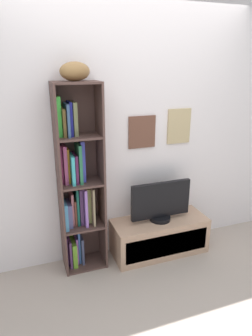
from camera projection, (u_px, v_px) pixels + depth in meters
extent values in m
cube|color=#AE9C90|center=(177.00, 322.00, 2.42)|extent=(5.20, 5.20, 0.04)
cube|color=white|center=(129.00, 133.00, 2.99)|extent=(4.80, 0.06, 2.60)
cube|color=brown|center=(142.00, 132.00, 3.00)|extent=(0.28, 0.02, 0.32)
cube|color=#97A3A6|center=(142.00, 132.00, 2.99)|extent=(0.23, 0.01, 0.27)
cube|color=tan|center=(179.00, 126.00, 3.12)|extent=(0.26, 0.02, 0.36)
cube|color=gray|center=(179.00, 126.00, 3.12)|extent=(0.21, 0.01, 0.31)
cube|color=#4F3630|center=(60.00, 185.00, 2.73)|extent=(0.02, 0.29, 1.81)
cube|color=#4F3630|center=(101.00, 179.00, 2.86)|extent=(0.02, 0.29, 1.81)
cube|color=#4F3630|center=(78.00, 177.00, 2.92)|extent=(0.41, 0.01, 1.81)
cube|color=#4F3630|center=(85.00, 263.00, 3.09)|extent=(0.37, 0.28, 0.02)
cube|color=#4F3630|center=(83.00, 225.00, 2.94)|extent=(0.37, 0.28, 0.02)
cube|color=#4F3630|center=(81.00, 183.00, 2.80)|extent=(0.37, 0.28, 0.02)
cube|color=#4F3630|center=(78.00, 137.00, 2.66)|extent=(0.37, 0.28, 0.02)
cube|color=#4F3630|center=(76.00, 82.00, 2.51)|extent=(0.37, 0.28, 0.02)
cube|color=#633074|center=(67.00, 249.00, 3.03)|extent=(0.02, 0.15, 0.31)
cube|color=#5E376A|center=(69.00, 251.00, 3.02)|extent=(0.02, 0.20, 0.30)
cube|color=#6EA82E|center=(74.00, 252.00, 3.03)|extent=(0.04, 0.21, 0.26)
cube|color=#AE5FBE|center=(76.00, 249.00, 3.06)|extent=(0.02, 0.16, 0.29)
cube|color=#4979CB|center=(78.00, 245.00, 3.06)|extent=(0.02, 0.15, 0.37)
cube|color=#404566|center=(81.00, 248.00, 3.07)|extent=(0.02, 0.18, 0.29)
cube|color=#478BBA|center=(65.00, 214.00, 2.86)|extent=(0.03, 0.23, 0.27)
cube|color=#504B76|center=(69.00, 213.00, 2.89)|extent=(0.04, 0.19, 0.24)
cube|color=#B86972|center=(72.00, 208.00, 2.91)|extent=(0.02, 0.15, 0.33)
cube|color=brown|center=(74.00, 211.00, 2.92)|extent=(0.02, 0.16, 0.26)
cube|color=#155446|center=(77.00, 206.00, 2.91)|extent=(0.02, 0.17, 0.37)
cube|color=#4D2F5A|center=(80.00, 205.00, 2.92)|extent=(0.03, 0.17, 0.37)
cube|color=#9666C0|center=(84.00, 205.00, 2.90)|extent=(0.03, 0.22, 0.38)
cube|color=#949C54|center=(87.00, 204.00, 2.95)|extent=(0.04, 0.15, 0.36)
cube|color=#917F5E|center=(92.00, 204.00, 2.93)|extent=(0.02, 0.23, 0.38)
cube|color=#7E264F|center=(61.00, 164.00, 2.74)|extent=(0.03, 0.15, 0.36)
cube|color=#A04571|center=(65.00, 164.00, 2.74)|extent=(0.03, 0.18, 0.36)
cube|color=#9E6718|center=(68.00, 165.00, 2.76)|extent=(0.02, 0.15, 0.32)
cube|color=#3BB2B9|center=(72.00, 169.00, 2.75)|extent=(0.03, 0.22, 0.27)
cube|color=#521D45|center=(75.00, 168.00, 2.77)|extent=(0.03, 0.20, 0.27)
cube|color=#286B45|center=(79.00, 163.00, 2.76)|extent=(0.03, 0.21, 0.37)
cube|color=#4045BA|center=(82.00, 160.00, 2.79)|extent=(0.03, 0.16, 0.39)
cube|color=green|center=(58.00, 116.00, 2.59)|extent=(0.04, 0.17, 0.34)
cube|color=brown|center=(63.00, 122.00, 2.61)|extent=(0.03, 0.20, 0.24)
cube|color=#354F77|center=(67.00, 120.00, 2.60)|extent=(0.02, 0.23, 0.28)
cube|color=navy|center=(70.00, 119.00, 2.62)|extent=(0.02, 0.18, 0.29)
cube|color=#646842|center=(74.00, 118.00, 2.63)|extent=(0.03, 0.18, 0.29)
ellipsoid|color=olive|center=(75.00, 71.00, 2.48)|extent=(0.33, 0.28, 0.16)
cube|color=tan|center=(159.00, 236.00, 3.24)|extent=(1.01, 0.40, 0.39)
cube|color=#866853|center=(167.00, 245.00, 3.07)|extent=(0.91, 0.01, 0.25)
cylinder|color=black|center=(160.00, 218.00, 3.17)|extent=(0.22, 0.22, 0.04)
cube|color=black|center=(161.00, 200.00, 3.10)|extent=(0.65, 0.04, 0.38)
cube|color=#B4CBF6|center=(161.00, 200.00, 3.09)|extent=(0.61, 0.01, 0.34)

